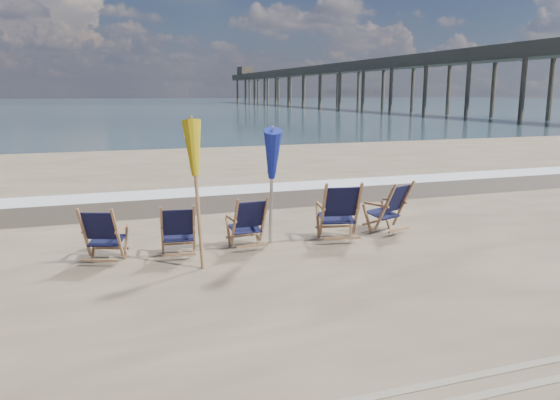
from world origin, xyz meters
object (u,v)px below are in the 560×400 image
(beach_chair_0, at_px, (117,236))
(beach_chair_1, at_px, (194,230))
(beach_chair_3, at_px, (358,211))
(fishing_pier, at_px, (355,79))
(umbrella_yellow, at_px, (196,155))
(beach_chair_4, at_px, (403,206))
(umbrella_blue, at_px, (271,153))
(beach_chair_2, at_px, (264,222))

(beach_chair_0, xyz_separation_m, beach_chair_1, (1.18, -0.03, -0.01))
(beach_chair_3, distance_m, fishing_pier, 80.44)
(beach_chair_1, distance_m, umbrella_yellow, 1.31)
(beach_chair_4, bearing_deg, fishing_pier, -139.37)
(beach_chair_3, height_order, fishing_pier, fishing_pier)
(beach_chair_3, height_order, beach_chair_4, beach_chair_3)
(beach_chair_0, xyz_separation_m, umbrella_blue, (2.52, 0.08, 1.17))
(beach_chair_0, relative_size, umbrella_yellow, 0.41)
(umbrella_yellow, xyz_separation_m, umbrella_blue, (1.34, 0.48, -0.07))
(fishing_pier, bearing_deg, beach_chair_0, -119.55)
(beach_chair_0, distance_m, umbrella_blue, 2.78)
(umbrella_yellow, distance_m, fishing_pier, 82.07)
(beach_chair_2, distance_m, beach_chair_4, 2.86)
(beach_chair_2, bearing_deg, umbrella_blue, 154.00)
(beach_chair_2, height_order, fishing_pier, fishing_pier)
(beach_chair_3, xyz_separation_m, beach_chair_4, (1.16, 0.36, -0.05))
(beach_chair_2, bearing_deg, fishing_pier, -121.77)
(beach_chair_2, distance_m, fishing_pier, 81.08)
(beach_chair_1, distance_m, fishing_pier, 81.80)
(umbrella_blue, bearing_deg, beach_chair_0, -178.27)
(beach_chair_1, bearing_deg, umbrella_yellow, 98.43)
(beach_chair_1, xyz_separation_m, fishing_pier, (39.38, 71.57, 4.20))
(beach_chair_2, bearing_deg, beach_chair_4, -179.66)
(beach_chair_0, relative_size, beach_chair_2, 1.00)
(beach_chair_4, bearing_deg, beach_chair_2, -19.01)
(beach_chair_2, distance_m, umbrella_yellow, 1.82)
(beach_chair_3, relative_size, umbrella_blue, 0.52)
(fishing_pier, bearing_deg, umbrella_yellow, -118.70)
(beach_chair_3, bearing_deg, beach_chair_0, 10.73)
(beach_chair_2, relative_size, umbrella_blue, 0.43)
(beach_chair_1, relative_size, fishing_pier, 0.01)
(umbrella_yellow, bearing_deg, beach_chair_2, 23.22)
(beach_chair_1, distance_m, beach_chair_2, 1.23)
(beach_chair_3, bearing_deg, beach_chair_4, -151.33)
(beach_chair_3, height_order, umbrella_blue, umbrella_blue)
(beach_chair_0, height_order, beach_chair_1, beach_chair_0)
(umbrella_blue, relative_size, fishing_pier, 0.02)
(beach_chair_0, height_order, beach_chair_4, beach_chair_4)
(beach_chair_2, distance_m, beach_chair_3, 1.70)
(beach_chair_1, xyz_separation_m, umbrella_yellow, (0.00, -0.37, 1.26))
(beach_chair_0, relative_size, beach_chair_1, 1.03)
(beach_chair_0, xyz_separation_m, beach_chair_2, (2.41, 0.12, 0.00))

